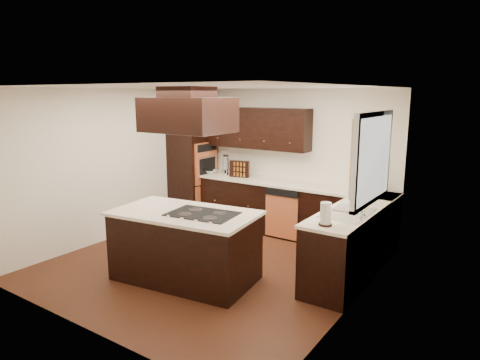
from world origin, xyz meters
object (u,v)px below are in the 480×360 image
(spice_rack, at_px, (239,169))
(oven_column, at_px, (192,164))
(island, at_px, (185,247))
(range_hood, at_px, (187,115))

(spice_rack, bearing_deg, oven_column, 167.30)
(spice_rack, bearing_deg, island, -88.47)
(spice_rack, bearing_deg, range_hood, -86.64)
(oven_column, bearing_deg, range_hood, -50.26)
(oven_column, xyz_separation_m, range_hood, (1.88, -2.25, 1.10))
(island, xyz_separation_m, range_hood, (0.08, 0.02, 1.72))
(oven_column, xyz_separation_m, island, (1.80, -2.28, -0.62))
(island, relative_size, range_hood, 1.71)
(island, distance_m, range_hood, 1.72)
(range_hood, bearing_deg, spice_rack, 109.09)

